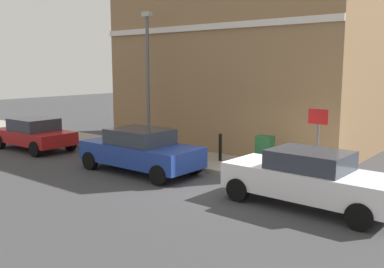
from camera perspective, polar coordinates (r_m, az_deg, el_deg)
The scene contains 11 objects.
ground at distance 13.40m, azimuth 5.78°, elevation -6.83°, with size 80.00×80.00×0.00m, color #38383A.
sidewalk at distance 18.58m, azimuth -6.53°, elevation -2.17°, with size 2.48×30.00×0.15m, color gray.
corner_building at distance 20.13m, azimuth 6.99°, elevation 9.94°, with size 6.21×11.28×8.02m.
car_white at distance 11.59m, azimuth 15.16°, elevation -5.66°, with size 1.90×4.42×1.50m.
car_blue at distance 14.96m, azimuth -6.89°, elevation -2.12°, with size 1.95×4.44×1.52m.
car_red at distance 20.13m, azimuth -20.24°, elevation 0.06°, with size 1.94×3.96×1.40m.
utility_cabinet at distance 14.93m, azimuth 9.62°, elevation -2.59°, with size 0.46×0.61×1.15m.
bollard_near_cabinet at distance 16.01m, azimuth 3.78°, elevation -1.62°, with size 0.14×0.14×1.04m.
bollard_far_kerb at distance 16.10m, azimuth -2.93°, elevation -1.55°, with size 0.14×0.14×1.04m.
street_sign at distance 13.03m, azimuth 16.35°, elevation -0.12°, with size 0.08×0.60×2.30m.
lamppost at distance 18.23m, azimuth -5.90°, elevation 7.84°, with size 0.20×0.44×5.72m.
Camera 1 is at (-10.85, -6.98, 3.62)m, focal length 40.14 mm.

